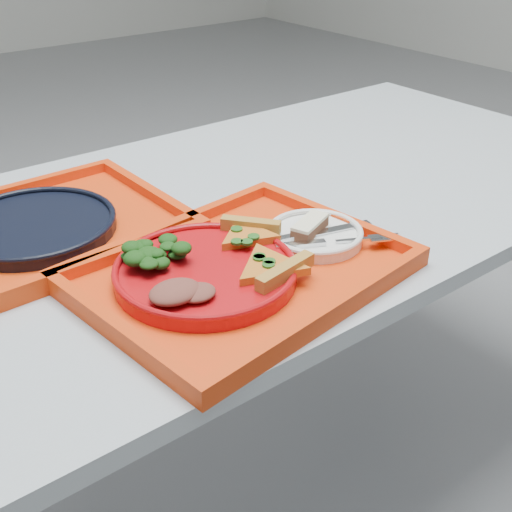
{
  "coord_description": "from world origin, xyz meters",
  "views": [
    {
      "loc": [
        -0.66,
        -0.86,
        1.25
      ],
      "look_at": [
        -0.17,
        -0.22,
        0.78
      ],
      "focal_mm": 45.0,
      "sensor_mm": 36.0,
      "label": 1
    }
  ],
  "objects_px": {
    "navy_plate": "(35,227)",
    "dessert_bar": "(310,226)",
    "tray_main": "(241,273)",
    "dinner_plate": "(206,274)",
    "tray_far": "(36,235)"
  },
  "relations": [
    {
      "from": "navy_plate",
      "to": "dessert_bar",
      "type": "bearing_deg",
      "value": -41.46
    },
    {
      "from": "tray_main",
      "to": "navy_plate",
      "type": "xyz_separation_m",
      "value": [
        -0.19,
        0.3,
        0.01
      ]
    },
    {
      "from": "dinner_plate",
      "to": "navy_plate",
      "type": "height_order",
      "value": "dinner_plate"
    },
    {
      "from": "navy_plate",
      "to": "dessert_bar",
      "type": "xyz_separation_m",
      "value": [
        0.33,
        -0.29,
        0.02
      ]
    },
    {
      "from": "tray_main",
      "to": "dessert_bar",
      "type": "xyz_separation_m",
      "value": [
        0.14,
        0.01,
        0.03
      ]
    },
    {
      "from": "tray_main",
      "to": "tray_far",
      "type": "bearing_deg",
      "value": 115.57
    },
    {
      "from": "tray_far",
      "to": "dessert_bar",
      "type": "xyz_separation_m",
      "value": [
        0.33,
        -0.29,
        0.03
      ]
    },
    {
      "from": "tray_main",
      "to": "dessert_bar",
      "type": "height_order",
      "value": "dessert_bar"
    },
    {
      "from": "tray_far",
      "to": "navy_plate",
      "type": "relative_size",
      "value": 1.73
    },
    {
      "from": "tray_main",
      "to": "tray_far",
      "type": "relative_size",
      "value": 1.0
    },
    {
      "from": "tray_main",
      "to": "dessert_bar",
      "type": "bearing_deg",
      "value": -4.38
    },
    {
      "from": "tray_far",
      "to": "dessert_bar",
      "type": "bearing_deg",
      "value": -42.98
    },
    {
      "from": "tray_far",
      "to": "dinner_plate",
      "type": "xyz_separation_m",
      "value": [
        0.14,
        -0.29,
        0.02
      ]
    },
    {
      "from": "dinner_plate",
      "to": "dessert_bar",
      "type": "xyz_separation_m",
      "value": [
        0.19,
        -0.0,
        0.02
      ]
    },
    {
      "from": "dinner_plate",
      "to": "navy_plate",
      "type": "distance_m",
      "value": 0.32
    }
  ]
}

